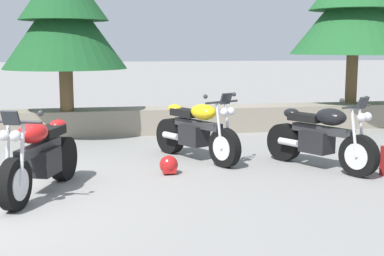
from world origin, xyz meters
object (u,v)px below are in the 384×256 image
at_px(motorcycle_red_near_left, 40,157).
at_px(motorcycle_yellow_centre, 197,131).
at_px(pine_tree_mid_left, 64,12).
at_px(motorcycle_black_far_right, 321,138).
at_px(pine_tree_mid_right, 355,2).
at_px(rider_helmet, 169,165).

xyz_separation_m(motorcycle_red_near_left, motorcycle_yellow_centre, (2.39, 1.64, 0.00)).
bearing_deg(motorcycle_yellow_centre, pine_tree_mid_left, 128.79).
bearing_deg(pine_tree_mid_left, motorcycle_red_near_left, -92.49).
distance_m(motorcycle_red_near_left, motorcycle_black_far_right, 4.21).
distance_m(motorcycle_yellow_centre, motorcycle_black_far_right, 2.02).
height_order(motorcycle_red_near_left, pine_tree_mid_left, pine_tree_mid_left).
height_order(motorcycle_yellow_centre, pine_tree_mid_right, pine_tree_mid_right).
relative_size(rider_helmet, pine_tree_mid_right, 0.07).
bearing_deg(rider_helmet, motorcycle_yellow_centre, 55.95).
height_order(motorcycle_red_near_left, rider_helmet, motorcycle_red_near_left).
relative_size(motorcycle_yellow_centre, motorcycle_black_far_right, 1.00).
xyz_separation_m(motorcycle_black_far_right, pine_tree_mid_left, (-3.97, 3.72, 2.10)).
bearing_deg(motorcycle_black_far_right, pine_tree_mid_left, 136.86).
bearing_deg(rider_helmet, pine_tree_mid_left, 113.59).
distance_m(rider_helmet, pine_tree_mid_right, 6.95).
xyz_separation_m(motorcycle_yellow_centre, rider_helmet, (-0.61, -0.90, -0.35)).
distance_m(motorcycle_red_near_left, pine_tree_mid_left, 4.86).
height_order(rider_helmet, pine_tree_mid_left, pine_tree_mid_left).
bearing_deg(pine_tree_mid_right, rider_helmet, -141.59).
distance_m(pine_tree_mid_left, pine_tree_mid_right, 6.60).
relative_size(motorcycle_yellow_centre, pine_tree_mid_right, 0.47).
height_order(motorcycle_black_far_right, pine_tree_mid_right, pine_tree_mid_right).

